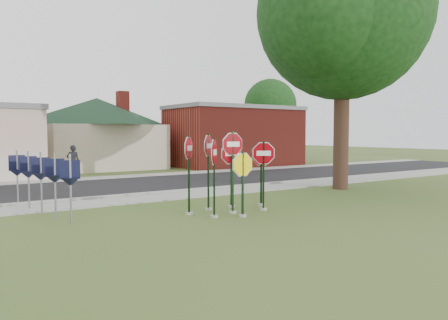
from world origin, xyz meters
TOP-DOWN VIEW (x-y plane):
  - ground at (0.00, 0.00)m, footprint 120.00×120.00m
  - sidewalk_near at (0.00, 5.50)m, footprint 60.00×1.60m
  - road at (0.00, 10.00)m, footprint 60.00×7.00m
  - sidewalk_far at (0.00, 14.30)m, footprint 60.00×1.60m
  - curb at (0.00, 6.50)m, footprint 60.00×0.20m
  - stop_sign_center at (-0.23, 1.20)m, footprint 1.02×0.24m
  - stop_sign_yellow at (-0.32, 0.53)m, footprint 1.02×0.24m
  - stop_sign_left at (-1.11, 0.93)m, footprint 0.76×0.84m
  - stop_sign_right at (0.95, 1.09)m, footprint 0.87×0.59m
  - stop_sign_back_right at (0.35, 2.12)m, footprint 1.04×0.24m
  - stop_sign_back_left at (-0.59, 2.11)m, footprint 0.79×0.65m
  - stop_sign_far_right at (1.47, 1.86)m, footprint 0.41×1.04m
  - stop_sign_far_left at (-1.53, 1.77)m, footprint 0.74×0.68m
  - route_sign_row at (-5.40, 4.50)m, footprint 1.43×4.63m
  - building_house at (2.00, 22.00)m, footprint 11.60×11.60m
  - building_brick at (12.00, 18.50)m, footprint 10.20×6.20m
  - oak_tree at (7.50, 3.50)m, footprint 11.45×10.85m
  - bg_tree_right at (22.00, 26.00)m, footprint 5.60×5.60m
  - pedestrian at (-1.82, 14.34)m, footprint 0.81×0.67m

SIDE VIEW (x-z plane):
  - ground at x=0.00m, z-range 0.00..0.00m
  - road at x=0.00m, z-range 0.00..0.04m
  - sidewalk_near at x=0.00m, z-range 0.00..0.06m
  - sidewalk_far at x=0.00m, z-range 0.00..0.06m
  - curb at x=0.00m, z-range 0.00..0.14m
  - pedestrian at x=-1.82m, z-range 0.06..1.95m
  - route_sign_row at x=-5.40m, z-range 0.22..2.22m
  - stop_sign_yellow at x=-0.32m, z-range 0.19..2.33m
  - stop_sign_far_right at x=1.47m, z-range 0.27..2.65m
  - stop_sign_back_right at x=0.35m, z-range 0.27..2.69m
  - stop_sign_right at x=0.95m, z-range 0.28..2.72m
  - stop_sign_left at x=-1.11m, z-range 0.32..2.89m
  - stop_sign_far_left at x=-1.53m, z-range 0.30..2.92m
  - stop_sign_back_left at x=-0.59m, z-range 0.32..2.99m
  - stop_sign_center at x=-0.23m, z-range 0.34..3.09m
  - building_brick at x=12.00m, z-range 0.03..4.78m
  - building_house at x=2.00m, z-range 0.55..6.75m
  - bg_tree_right at x=22.00m, z-range 1.38..9.78m
  - oak_tree at x=7.50m, z-range 2.05..14.02m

